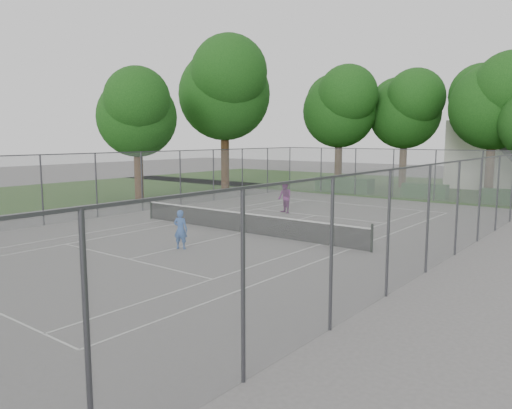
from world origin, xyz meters
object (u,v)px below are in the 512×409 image
Objects in this scene: tennis_net at (243,222)px; house at (502,143)px; girl_player at (181,229)px; woman_player at (285,197)px.

house is at bearing 81.27° from tennis_net.
girl_player is at bearing -97.31° from house.
tennis_net is 7.01× the size of woman_player.
tennis_net is 29.65m from house.
woman_player is (-1.87, 6.07, 0.41)m from tennis_net.
house is (4.47, 29.13, 3.34)m from tennis_net.
woman_player is at bearing -100.65° from girl_player.
woman_player reaches higher than girl_player.
house is 6.18× the size of girl_player.
house is 33.59m from girl_player.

